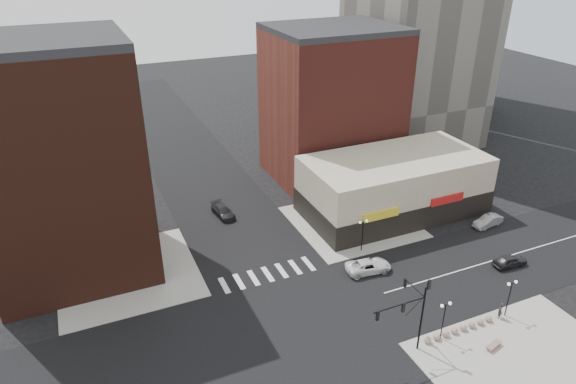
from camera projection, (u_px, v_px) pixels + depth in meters
ground at (299, 319)px, 51.09m from camera, size 240.00×240.00×0.00m
road_ew at (299, 319)px, 51.09m from camera, size 200.00×14.00×0.02m
road_ns at (299, 319)px, 51.09m from camera, size 14.00×200.00×0.02m
sidewalk_nw at (128, 274)px, 57.67m from camera, size 15.00×15.00×0.12m
sidewalk_ne at (352, 222)px, 68.14m from camera, size 15.00×15.00×0.12m
sidewalk_se at (529, 366)px, 45.41m from camera, size 18.00×14.00×0.12m
building_nw at (62, 166)px, 53.70m from camera, size 16.00×15.00×25.00m
building_ne_midrise at (332, 107)px, 77.07m from camera, size 18.00×15.00×22.00m
building_ne_row at (393, 190)px, 69.43m from camera, size 24.20×12.20×8.00m
traffic_signal at (412, 307)px, 45.07m from camera, size 5.59×3.09×7.77m
street_lamp_se_a at (445, 312)px, 47.05m from camera, size 1.22×0.32×4.16m
street_lamp_se_b at (511, 290)px, 49.94m from camera, size 1.22×0.32×4.16m
street_lamp_ne at (363, 228)px, 60.47m from camera, size 1.22×0.32×4.16m
bollard_row at (459, 329)px, 49.11m from camera, size 8.01×0.66×0.66m
white_suv at (368, 266)px, 57.95m from camera, size 5.48×3.02×1.45m
dark_sedan_east at (510, 261)px, 58.94m from camera, size 4.20×1.90×1.40m
silver_sedan at (488, 221)px, 67.00m from camera, size 4.50×2.04×1.43m
dark_sedan_north at (223, 211)px, 69.41m from camera, size 2.57×5.02×1.39m
pedestrian at (500, 310)px, 50.68m from camera, size 0.77×0.71×1.77m
stone_bench at (494, 346)px, 47.27m from camera, size 1.90×1.02×0.43m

